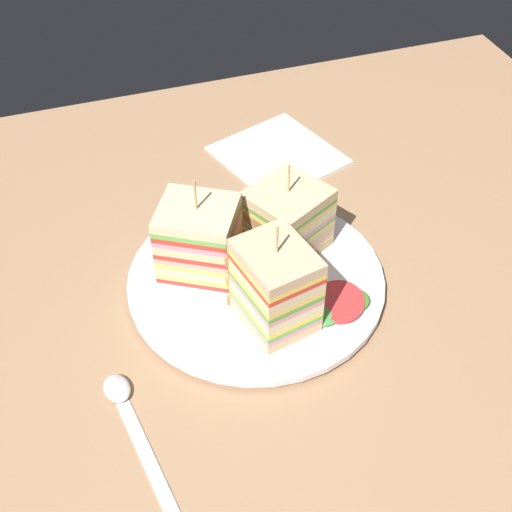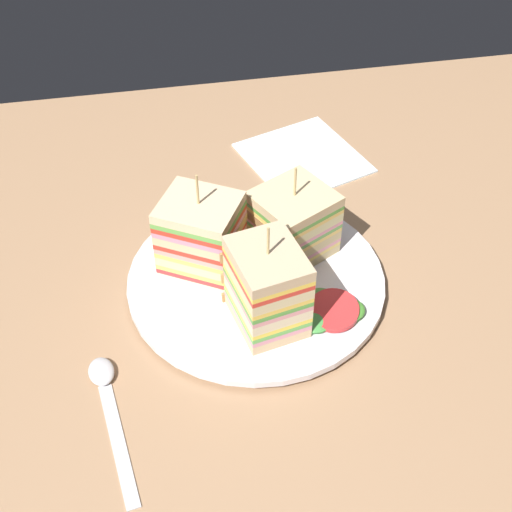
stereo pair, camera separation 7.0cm
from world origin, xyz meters
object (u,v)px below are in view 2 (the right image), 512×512
at_px(sandwich_wedge_0, 264,288).
at_px(sandwich_wedge_2, 201,236).
at_px(sandwich_wedge_1, 293,223).
at_px(plate, 256,281).
at_px(spoon, 107,394).
at_px(napkin, 303,157).

distance_m(sandwich_wedge_0, sandwich_wedge_2, 0.09).
xyz_separation_m(sandwich_wedge_1, sandwich_wedge_2, (0.10, 0.01, 0.01)).
relative_size(plate, spoon, 1.69).
height_order(sandwich_wedge_0, sandwich_wedge_1, sandwich_wedge_0).
relative_size(plate, napkin, 1.91).
height_order(sandwich_wedge_2, spoon, sandwich_wedge_2).
distance_m(sandwich_wedge_1, spoon, 0.25).
bearing_deg(sandwich_wedge_2, napkin, 80.63).
xyz_separation_m(sandwich_wedge_2, napkin, (-0.15, -0.18, -0.05)).
bearing_deg(sandwich_wedge_1, spoon, 7.62).
bearing_deg(sandwich_wedge_1, plate, 9.58).
bearing_deg(sandwich_wedge_0, spoon, 96.96).
xyz_separation_m(plate, sandwich_wedge_2, (0.05, -0.02, 0.05)).
xyz_separation_m(plate, spoon, (0.16, 0.11, -0.00)).
bearing_deg(sandwich_wedge_1, napkin, -135.16).
bearing_deg(napkin, sandwich_wedge_1, 72.49).
height_order(sandwich_wedge_0, spoon, sandwich_wedge_0).
bearing_deg(sandwich_wedge_0, sandwich_wedge_1, -39.78).
distance_m(sandwich_wedge_2, napkin, 0.24).
height_order(sandwich_wedge_2, napkin, sandwich_wedge_2).
bearing_deg(plate, sandwich_wedge_1, -142.77).
xyz_separation_m(plate, sandwich_wedge_1, (-0.05, -0.03, 0.04)).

